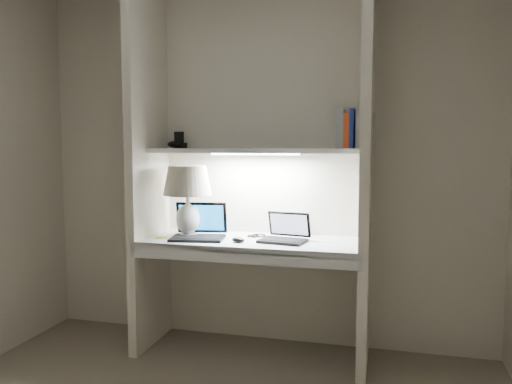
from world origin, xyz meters
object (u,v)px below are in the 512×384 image
(laptop_main, at_px, (199,230))
(book_row, at_px, (355,130))
(speaker, at_px, (294,224))
(table_lamp, at_px, (188,189))
(laptop_netbook, at_px, (285,235))

(laptop_main, xyz_separation_m, book_row, (1.00, 0.23, 0.66))
(speaker, distance_m, book_row, 0.76)
(speaker, height_order, book_row, book_row)
(table_lamp, height_order, speaker, table_lamp)
(laptop_main, distance_m, speaker, 0.65)
(laptop_main, distance_m, book_row, 1.22)
(laptop_netbook, xyz_separation_m, book_row, (0.42, 0.20, 0.67))
(table_lamp, bearing_deg, laptop_netbook, -0.28)
(laptop_netbook, bearing_deg, table_lamp, -170.46)
(laptop_netbook, bearing_deg, laptop_main, -167.12)
(table_lamp, relative_size, speaker, 3.22)
(table_lamp, height_order, laptop_netbook, table_lamp)
(table_lamp, bearing_deg, laptop_main, -20.12)
(laptop_netbook, bearing_deg, book_row, 35.16)
(table_lamp, xyz_separation_m, book_row, (1.09, 0.20, 0.39))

